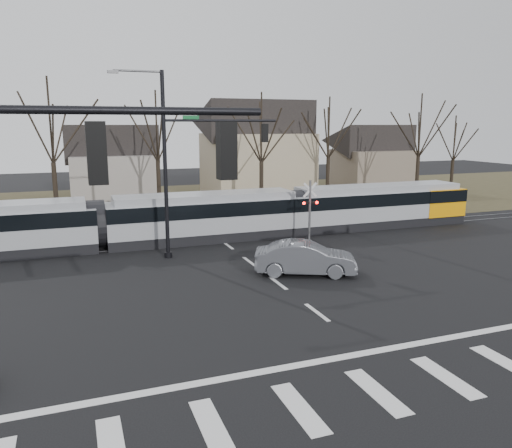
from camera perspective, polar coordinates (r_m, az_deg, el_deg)
name	(u,v)px	position (r m, az deg, el deg)	size (l,w,h in m)	color
ground	(342,331)	(18.77, 9.83, -12.00)	(140.00, 140.00, 0.00)	black
grass_verge	(172,203)	(48.22, -9.57, 2.33)	(140.00, 28.00, 0.01)	#38331E
crosswalk	(412,384)	(15.80, 17.44, -17.04)	(27.00, 2.60, 0.01)	silver
stop_line	(370,352)	(17.38, 12.89, -14.08)	(28.00, 0.35, 0.01)	silver
lane_dashes	(219,239)	(32.90, -4.25, -1.68)	(0.18, 30.00, 0.01)	silver
rail_pair	(220,239)	(32.71, -4.15, -1.72)	(90.00, 1.52, 0.06)	#59595E
tram	(203,215)	(32.31, -6.06, 1.04)	(40.20, 2.98, 3.05)	gray
sedan	(305,258)	(25.07, 5.66, -3.90)	(5.30, 3.66, 1.65)	#53555B
signal_pole_far	(193,155)	(28.12, -7.17, 7.79)	(9.28, 0.44, 10.20)	black
rail_crossing_signal	(310,214)	(31.38, 6.16, 1.15)	(1.08, 0.36, 4.00)	#59595B
tree_row	(208,154)	(42.31, -5.54, 8.01)	(59.20, 7.20, 10.00)	black
house_b	(112,160)	(51.08, -16.14, 7.02)	(8.64, 7.56, 7.65)	gray
house_c	(257,146)	(51.09, 0.09, 8.88)	(10.80, 8.64, 10.10)	tan
house_d	(372,155)	(59.78, 13.11, 7.72)	(8.64, 7.56, 7.65)	#6C5E50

